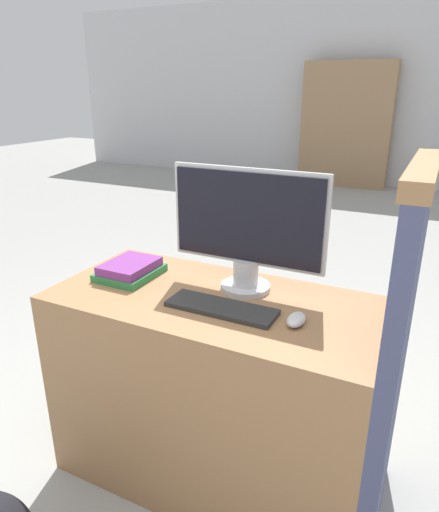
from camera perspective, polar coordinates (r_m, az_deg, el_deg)
wall_back at (r=7.63m, az=22.55°, el=18.37°), size 12.00×0.06×2.80m
desk at (r=1.82m, az=-0.63°, el=-16.38°), size 1.17×0.57×0.78m
carrel_divider at (r=1.54m, az=20.86°, el=-13.24°), size 0.07×0.59×1.29m
monitor at (r=1.60m, az=3.44°, el=3.46°), size 0.57×0.18×0.44m
keyboard at (r=1.52m, az=0.23°, el=-6.50°), size 0.37×0.12×0.02m
mouse at (r=1.45m, az=9.57°, el=-7.85°), size 0.05×0.09×0.03m
book_stack at (r=1.81m, az=-11.13°, el=-1.68°), size 0.20×0.23×0.06m
bookshelf_far at (r=7.52m, az=15.54°, el=15.47°), size 1.35×0.32×1.85m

